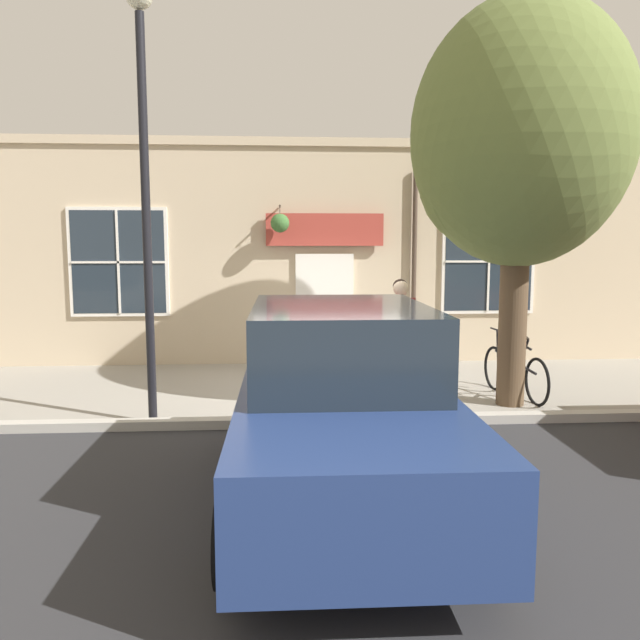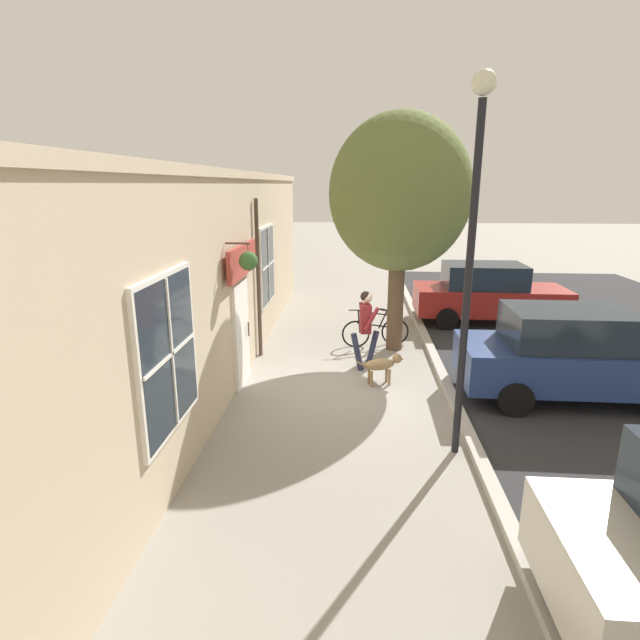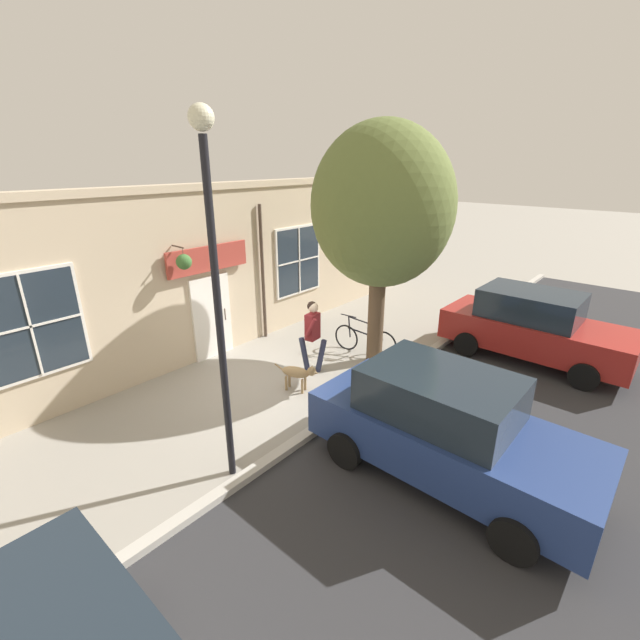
% 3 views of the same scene
% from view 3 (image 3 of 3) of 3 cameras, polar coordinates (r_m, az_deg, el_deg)
% --- Properties ---
extents(ground_plane, '(90.00, 90.00, 0.00)m').
position_cam_3_polar(ground_plane, '(9.88, -6.46, -8.27)').
color(ground_plane, gray).
extents(curb_and_road, '(10.10, 28.00, 0.12)m').
position_cam_3_polar(curb_and_road, '(7.50, 28.48, -21.53)').
color(curb_and_road, '#B2ADA3').
rests_on(curb_and_road, ground_plane).
extents(storefront_facade, '(0.95, 18.00, 4.25)m').
position_cam_3_polar(storefront_facade, '(10.83, -15.48, 5.91)').
color(storefront_facade, '#C6B293').
rests_on(storefront_facade, ground_plane).
extents(pedestrian_walking, '(0.65, 0.55, 1.77)m').
position_cam_3_polar(pedestrian_walking, '(9.83, -0.98, -1.35)').
color(pedestrian_walking, '#282D47').
rests_on(pedestrian_walking, ground_plane).
extents(dog_on_leash, '(1.01, 0.45, 0.65)m').
position_cam_3_polar(dog_on_leash, '(9.31, -2.93, -7.04)').
color(dog_on_leash, '#997A51').
rests_on(dog_on_leash, ground_plane).
extents(street_tree_by_curb, '(3.29, 2.96, 5.59)m').
position_cam_3_polar(street_tree_by_curb, '(9.85, 7.85, 14.01)').
color(street_tree_by_curb, brown).
rests_on(street_tree_by_curb, ground_plane).
extents(leaning_bicycle, '(1.71, 0.38, 1.00)m').
position_cam_3_polar(leaning_bicycle, '(11.17, 6.00, -2.54)').
color(leaning_bicycle, black).
rests_on(leaning_bicycle, ground_plane).
extents(parked_car_mid_block, '(4.32, 1.97, 1.75)m').
position_cam_3_polar(parked_car_mid_block, '(7.08, 16.44, -13.52)').
color(parked_car_mid_block, navy).
rests_on(parked_car_mid_block, ground_plane).
extents(parked_car_far_end, '(4.32, 1.97, 1.75)m').
position_cam_3_polar(parked_car_far_end, '(11.85, 26.57, -0.71)').
color(parked_car_far_end, maroon).
rests_on(parked_car_far_end, ground_plane).
extents(street_lamp, '(0.32, 0.32, 5.38)m').
position_cam_3_polar(street_lamp, '(5.93, -13.95, 7.49)').
color(street_lamp, black).
rests_on(street_lamp, ground_plane).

